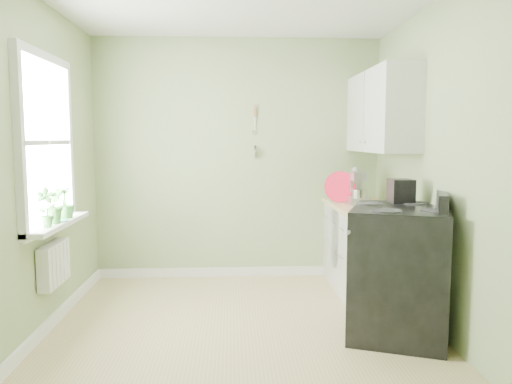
{
  "coord_description": "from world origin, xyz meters",
  "views": [
    {
      "loc": [
        -0.07,
        -3.86,
        1.58
      ],
      "look_at": [
        0.15,
        0.55,
        1.11
      ],
      "focal_mm": 35.0,
      "sensor_mm": 36.0,
      "label": 1
    }
  ],
  "objects_px": {
    "stove": "(399,270)",
    "kettle": "(336,194)",
    "coffee_maker": "(400,199)",
    "stand_mixer": "(358,189)"
  },
  "relations": [
    {
      "from": "stove",
      "to": "kettle",
      "type": "height_order",
      "value": "stove"
    },
    {
      "from": "coffee_maker",
      "to": "stand_mixer",
      "type": "bearing_deg",
      "value": 98.64
    },
    {
      "from": "stove",
      "to": "stand_mixer",
      "type": "distance_m",
      "value": 1.32
    },
    {
      "from": "stove",
      "to": "kettle",
      "type": "relative_size",
      "value": 6.94
    },
    {
      "from": "stove",
      "to": "coffee_maker",
      "type": "distance_m",
      "value": 0.62
    },
    {
      "from": "stand_mixer",
      "to": "coffee_maker",
      "type": "distance_m",
      "value": 0.92
    },
    {
      "from": "stove",
      "to": "coffee_maker",
      "type": "xyz_separation_m",
      "value": [
        0.09,
        0.29,
        0.54
      ]
    },
    {
      "from": "kettle",
      "to": "coffee_maker",
      "type": "xyz_separation_m",
      "value": [
        0.32,
        -1.1,
        0.07
      ]
    },
    {
      "from": "stove",
      "to": "kettle",
      "type": "bearing_deg",
      "value": 99.35
    },
    {
      "from": "stand_mixer",
      "to": "coffee_maker",
      "type": "relative_size",
      "value": 1.14
    }
  ]
}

